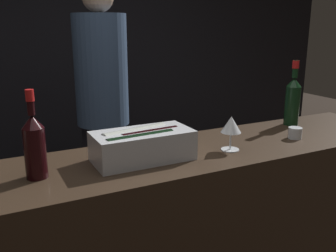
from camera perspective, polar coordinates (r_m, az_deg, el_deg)
wall_back_chalkboard at (r=3.75m, az=-16.35°, el=12.76°), size 6.40×0.06×2.80m
bar_counter at (r=1.85m, az=0.38°, el=-18.59°), size 2.58×0.52×0.97m
ice_bin_with_bottles at (r=1.55m, az=-3.95°, el=-2.69°), size 0.41×0.21×0.13m
wine_glass at (r=1.68m, az=9.60°, el=0.06°), size 0.09×0.09×0.16m
candle_votive at (r=1.95m, az=18.79°, el=-0.99°), size 0.07×0.07×0.06m
red_wine_bottle_tall at (r=1.43m, az=-19.69°, el=-2.61°), size 0.08×0.08×0.33m
red_wine_bottle_burgundy at (r=2.19m, az=18.47°, el=3.93°), size 0.08×0.08×0.36m
person_in_hoodie at (r=2.68m, az=-9.96°, el=3.97°), size 0.37×0.37×1.80m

